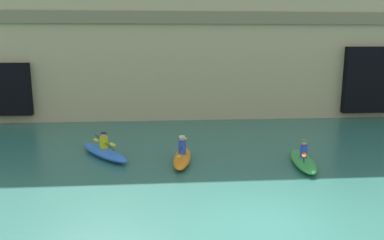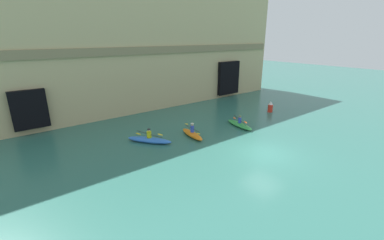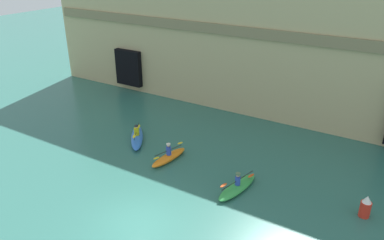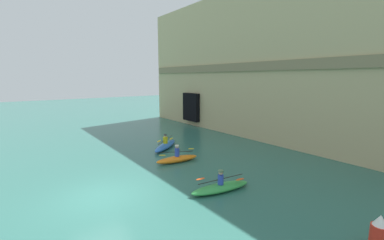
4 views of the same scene
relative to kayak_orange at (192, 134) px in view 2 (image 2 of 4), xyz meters
name	(u,v)px [view 2 (image 2 of 4)]	position (x,y,z in m)	size (l,w,h in m)	color
ground_plane	(264,153)	(2.02, -5.49, -0.24)	(120.00, 120.00, 0.00)	#2D665B
cliff_bluff	(132,47)	(1.09, 12.23, 6.35)	(37.64, 7.75, 13.23)	tan
kayak_orange	(192,134)	(0.00, 0.00, 0.00)	(1.05, 2.92, 1.13)	orange
kayak_blue	(149,140)	(-3.30, 1.07, -0.01)	(2.74, 3.29, 1.09)	blue
kayak_green	(239,124)	(4.85, -0.67, -0.04)	(1.33, 3.25, 1.04)	green
marker_buoy	(270,107)	(10.95, 0.51, 0.30)	(0.51, 0.51, 1.15)	red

